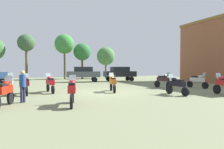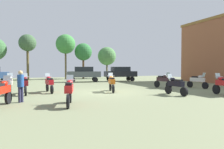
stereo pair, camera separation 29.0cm
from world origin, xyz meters
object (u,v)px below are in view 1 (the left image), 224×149
motorcycle_1 (177,85)px  tree_7 (64,44)px  motorcycle_2 (113,83)px  motorcycle_7 (50,83)px  motorcycle_4 (4,92)px  tree_5 (82,52)px  car_2 (83,73)px  motorcycle_3 (10,84)px  person_1 (23,84)px  car_3 (120,73)px  tree_3 (26,43)px  motorcycle_5 (198,80)px  motorcycle_12 (26,84)px  motorcycle_9 (72,91)px  motorcycle_11 (224,84)px  motorcycle_10 (163,80)px  tree_6 (106,56)px

motorcycle_1 → tree_7: (-4.13, 22.43, 4.97)m
motorcycle_2 → motorcycle_7: motorcycle_2 is taller
motorcycle_4 → tree_5: bearing=84.4°
motorcycle_1 → car_2: 15.19m
motorcycle_3 → person_1: bearing=-78.6°
car_3 → tree_3: tree_3 is taller
motorcycle_1 → motorcycle_3: 11.66m
motorcycle_5 → motorcycle_12: size_ratio=0.99×
car_2 → motorcycle_12: bearing=158.2°
motorcycle_5 → motorcycle_9: bearing=9.0°
motorcycle_11 → tree_3: (-12.80, 22.83, 4.72)m
motorcycle_2 → motorcycle_3: (-7.31, 1.15, 0.02)m
motorcycle_7 → motorcycle_10: size_ratio=1.05×
motorcycle_4 → tree_5: tree_5 is taller
motorcycle_5 → motorcycle_12: (-14.60, 1.03, 0.02)m
motorcycle_2 → person_1: (-6.39, -2.79, 0.29)m
motorcycle_3 → motorcycle_12: 1.13m
motorcycle_1 → motorcycle_10: 4.68m
motorcycle_5 → motorcycle_11: (-1.94, -4.40, 0.03)m
motorcycle_1 → tree_7: bearing=94.5°
motorcycle_5 → motorcycle_10: (-2.93, 1.19, 0.02)m
tree_6 → motorcycle_10: bearing=-93.3°
motorcycle_10 → car_3: 10.16m
motorcycle_9 → car_2: car_2 is taller
motorcycle_9 → tree_5: tree_5 is taller
motorcycle_1 → motorcycle_11: bearing=-30.4°
motorcycle_2 → tree_6: 20.33m
car_2 → motorcycle_11: bearing=-149.8°
motorcycle_9 → tree_3: size_ratio=0.33×
motorcycle_11 → motorcycle_1: bearing=163.8°
motorcycle_4 → car_3: (12.75, 14.82, 0.44)m
motorcycle_9 → tree_6: bearing=79.3°
motorcycle_2 → motorcycle_7: (-4.59, 1.30, -0.01)m
motorcycle_3 → tree_5: tree_5 is taller
motorcycle_10 → motorcycle_12: 11.67m
motorcycle_11 → tree_5: tree_5 is taller
motorcycle_12 → car_3: 15.71m
motorcycle_2 → motorcycle_7: 4.77m
tree_7 → motorcycle_12: bearing=-106.9°
motorcycle_10 → car_2: car_2 is taller
motorcycle_10 → tree_3: tree_3 is taller
motorcycle_7 → car_3: bearing=36.2°
motorcycle_7 → car_2: 11.45m
motorcycle_1 → motorcycle_4: 10.63m
tree_5 → tree_7: (-3.06, -0.53, 1.16)m
motorcycle_11 → tree_3: 26.60m
motorcycle_1 → motorcycle_7: size_ratio=0.93×
motorcycle_2 → motorcycle_3: 7.40m
motorcycle_9 → tree_3: 23.34m
motorcycle_1 → person_1: person_1 is taller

